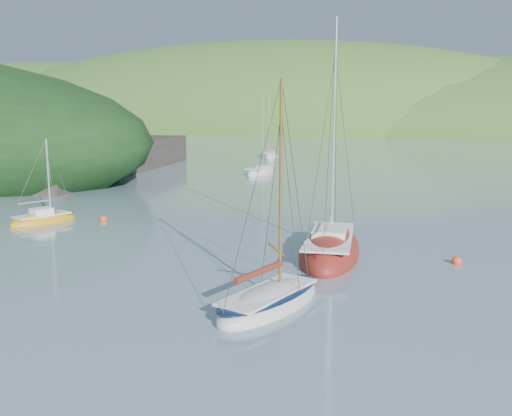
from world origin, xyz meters
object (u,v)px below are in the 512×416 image
at_px(daysailer_white, 270,302).
at_px(distant_sloop_c, 269,156).
at_px(distant_sloop_a, 260,172).
at_px(sloop_red, 330,250).
at_px(sailboat_yellow, 43,220).

xyz_separation_m(daysailer_white, distant_sloop_c, (-22.52, 60.68, -0.03)).
bearing_deg(distant_sloop_c, distant_sloop_a, -93.96).
height_order(daysailer_white, sloop_red, sloop_red).
xyz_separation_m(daysailer_white, distant_sloop_a, (-16.03, 40.35, -0.05)).
relative_size(daysailer_white, sloop_red, 0.71).
height_order(sloop_red, distant_sloop_a, sloop_red).
distance_m(sailboat_yellow, distant_sloop_a, 31.10).
height_order(sloop_red, sailboat_yellow, sloop_red).
bearing_deg(sloop_red, distant_sloop_a, 106.77).
relative_size(sloop_red, sailboat_yellow, 2.17).
bearing_deg(sloop_red, sailboat_yellow, 166.77).
distance_m(sloop_red, distant_sloop_c, 57.04).
height_order(sailboat_yellow, distant_sloop_c, distant_sloop_c).
distance_m(daysailer_white, distant_sloop_c, 64.72).
distance_m(sloop_red, distant_sloop_a, 35.87).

